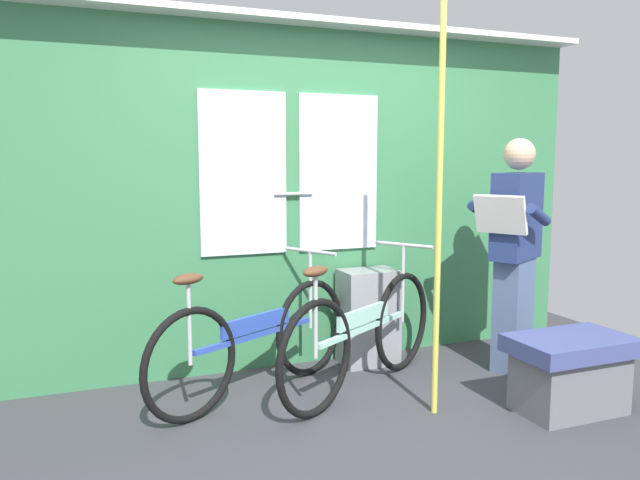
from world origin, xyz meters
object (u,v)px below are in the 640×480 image
bicycle_near_door (363,334)px  handrail_pole (439,210)px  trash_bin_by_wall (368,317)px  passenger_reading_newspaper (515,250)px  bench_seat_corner (570,372)px  bicycle_leaning_behind (255,341)px

bicycle_near_door → handrail_pole: 0.97m
bicycle_near_door → trash_bin_by_wall: 0.56m
trash_bin_by_wall → bicycle_near_door: bearing=-119.9°
bicycle_near_door → handrail_pole: (0.24, -0.47, 0.82)m
passenger_reading_newspaper → bench_seat_corner: size_ratio=2.30×
trash_bin_by_wall → bicycle_leaning_behind: bearing=-161.2°
passenger_reading_newspaper → trash_bin_by_wall: passenger_reading_newspaper is taller
bicycle_leaning_behind → trash_bin_by_wall: size_ratio=2.20×
bicycle_near_door → passenger_reading_newspaper: passenger_reading_newspaper is taller
bicycle_leaning_behind → passenger_reading_newspaper: (1.81, -0.18, 0.49)m
passenger_reading_newspaper → bicycle_leaning_behind: bearing=-34.4°
trash_bin_by_wall → bench_seat_corner: bearing=-60.4°
bicycle_leaning_behind → passenger_reading_newspaper: bearing=-33.7°
bicycle_leaning_behind → bench_seat_corner: size_ratio=2.15×
bicycle_near_door → trash_bin_by_wall: bearing=28.5°
handrail_pole → trash_bin_by_wall: bearing=87.8°
trash_bin_by_wall → passenger_reading_newspaper: bearing=-29.7°
trash_bin_by_wall → handrail_pole: 1.27m
bicycle_leaning_behind → bench_seat_corner: bicycle_leaning_behind is taller
handrail_pole → bench_seat_corner: bearing=-20.9°
bicycle_near_door → trash_bin_by_wall: (0.28, 0.48, -0.03)m
trash_bin_by_wall → handrail_pole: (-0.04, -0.95, 0.84)m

